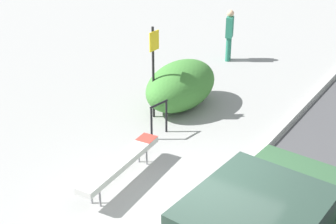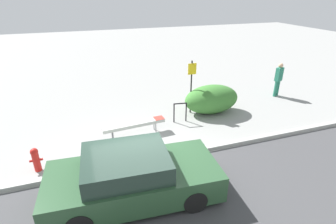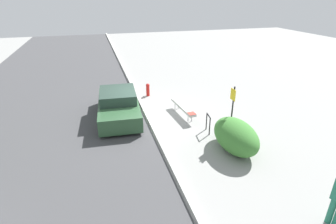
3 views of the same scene
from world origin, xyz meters
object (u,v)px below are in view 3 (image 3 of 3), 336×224
at_px(bench, 183,107).
at_px(sign_post, 232,108).
at_px(parked_car_near, 119,105).
at_px(bike_rack, 208,122).
at_px(fire_hydrant, 148,89).

bearing_deg(bench, sign_post, 17.58).
distance_m(bench, parked_car_near, 3.19).
relative_size(bench, bike_rack, 2.83).
xyz_separation_m(fire_hydrant, parked_car_near, (2.47, -1.98, 0.21)).
xyz_separation_m(bike_rack, fire_hydrant, (-5.15, -1.60, -0.09)).
bearing_deg(bench, bike_rack, 8.41).
bearing_deg(sign_post, fire_hydrant, -158.95).
height_order(bench, parked_car_near, parked_car_near).
distance_m(bike_rack, parked_car_near, 4.48).
distance_m(bench, bike_rack, 2.03).
bearing_deg(sign_post, bench, -157.23).
height_order(bike_rack, parked_car_near, parked_car_near).
relative_size(fire_hydrant, parked_car_near, 0.17).
xyz_separation_m(sign_post, parked_car_near, (-3.42, -4.25, -0.76)).
distance_m(bench, fire_hydrant, 3.37).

